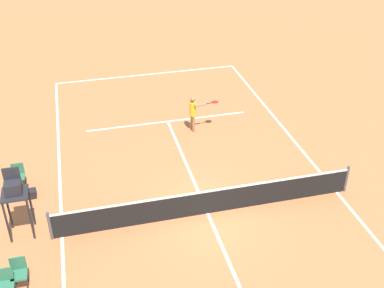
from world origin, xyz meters
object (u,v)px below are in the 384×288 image
courtside_chair_near (6,283)px  courtside_chair_mid (18,175)px  umpire_chair (14,193)px  courtside_chair_far (19,272)px  player_serving (194,111)px  equipment_bag (25,194)px  tennis_ball (174,149)px

courtside_chair_near → courtside_chair_mid: 5.22m
umpire_chair → courtside_chair_far: size_ratio=2.54×
player_serving → courtside_chair_far: player_serving is taller
equipment_bag → courtside_chair_far: bearing=90.6°
tennis_ball → umpire_chair: bearing=32.7°
courtside_chair_near → umpire_chair: bearing=-96.1°
tennis_ball → umpire_chair: size_ratio=0.03×
courtside_chair_near → player_serving: bearing=-133.4°
courtside_chair_near → courtside_chair_far: (-0.33, -0.34, 0.00)m
tennis_ball → courtside_chair_near: bearing=46.3°
tennis_ball → courtside_chair_far: (5.75, 6.02, 0.50)m
player_serving → courtside_chair_mid: size_ratio=1.73×
courtside_chair_near → courtside_chair_far: size_ratio=1.00×
umpire_chair → courtside_chair_near: umpire_chair is taller
umpire_chair → courtside_chair_far: 2.54m
umpire_chair → equipment_bag: umpire_chair is taller
tennis_ball → equipment_bag: 6.09m
tennis_ball → courtside_chair_near: 8.81m
umpire_chair → courtside_chair_far: bearing=91.1°
courtside_chair_mid → equipment_bag: bearing=105.4°
courtside_chair_near → courtside_chair_mid: bearing=-91.0°
courtside_chair_far → equipment_bag: size_ratio=1.25×
umpire_chair → courtside_chair_far: (-0.05, 2.30, -1.07)m
courtside_chair_near → equipment_bag: bearing=-93.6°
player_serving → courtside_chair_far: 10.11m
courtside_chair_near → equipment_bag: size_ratio=1.25×
tennis_ball → courtside_chair_far: size_ratio=0.07×
player_serving → courtside_chair_mid: player_serving is taller
player_serving → equipment_bag: 7.71m
player_serving → tennis_ball: size_ratio=24.15×
tennis_ball → courtside_chair_far: courtside_chair_far is taller
umpire_chair → courtside_chair_mid: umpire_chair is taller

